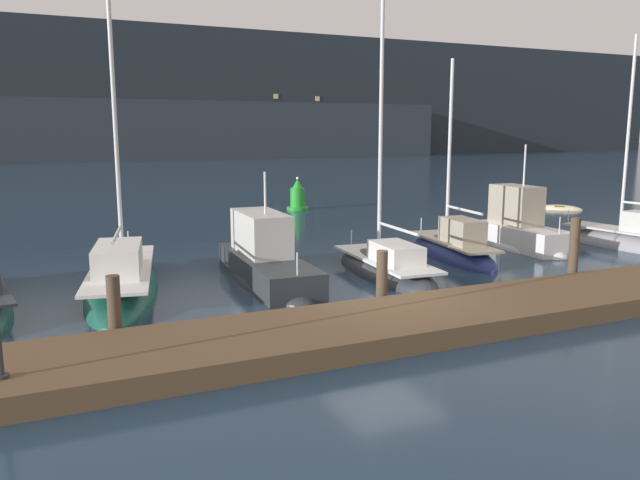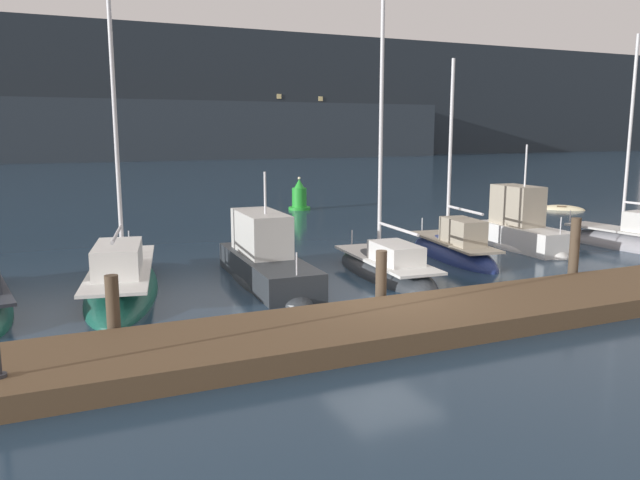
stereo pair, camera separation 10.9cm
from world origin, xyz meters
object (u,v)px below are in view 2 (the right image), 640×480
(motorboat_berth_4, at_px, (266,269))
(channel_buoy, at_px, (299,198))
(sailboat_berth_6, at_px, (453,254))
(rowboat_adrift, at_px, (562,210))
(sailboat_berth_5, at_px, (386,271))
(sailboat_berth_8, at_px, (635,245))
(motorboat_berth_7, at_px, (522,236))
(sailboat_berth_3, at_px, (122,286))

(motorboat_berth_4, xyz_separation_m, channel_buoy, (7.38, 15.64, 0.32))
(sailboat_berth_6, height_order, rowboat_adrift, sailboat_berth_6)
(sailboat_berth_5, height_order, sailboat_berth_8, sailboat_berth_5)
(motorboat_berth_7, bearing_deg, sailboat_berth_3, -177.35)
(sailboat_berth_5, relative_size, sailboat_berth_6, 1.18)
(motorboat_berth_7, relative_size, sailboat_berth_8, 0.54)
(sailboat_berth_5, bearing_deg, sailboat_berth_3, 171.89)
(channel_buoy, bearing_deg, motorboat_berth_4, -115.25)
(sailboat_berth_6, distance_m, sailboat_berth_8, 7.43)
(sailboat_berth_3, bearing_deg, motorboat_berth_4, -5.19)
(motorboat_berth_7, bearing_deg, sailboat_berth_8, -25.90)
(sailboat_berth_5, height_order, motorboat_berth_7, sailboat_berth_5)
(sailboat_berth_8, bearing_deg, sailboat_berth_3, 176.37)
(sailboat_berth_3, height_order, sailboat_berth_8, sailboat_berth_3)
(sailboat_berth_8, relative_size, rowboat_adrift, 3.47)
(rowboat_adrift, bearing_deg, motorboat_berth_7, -140.98)
(sailboat_berth_8, distance_m, channel_buoy, 17.94)
(sailboat_berth_3, distance_m, sailboat_berth_5, 7.87)
(sailboat_berth_3, height_order, sailboat_berth_5, sailboat_berth_3)
(motorboat_berth_7, distance_m, rowboat_adrift, 13.43)
(sailboat_berth_3, distance_m, rowboat_adrift, 26.81)
(motorboat_berth_4, bearing_deg, sailboat_berth_6, 4.92)
(motorboat_berth_4, bearing_deg, sailboat_berth_8, -3.19)
(sailboat_berth_6, distance_m, motorboat_berth_7, 3.50)
(motorboat_berth_7, bearing_deg, rowboat_adrift, 39.02)
(sailboat_berth_5, distance_m, motorboat_berth_7, 7.22)
(motorboat_berth_7, height_order, channel_buoy, motorboat_berth_7)
(motorboat_berth_4, bearing_deg, rowboat_adrift, 24.25)
(motorboat_berth_4, distance_m, channel_buoy, 17.29)
(sailboat_berth_3, distance_m, channel_buoy, 19.11)
(motorboat_berth_4, distance_m, sailboat_berth_5, 3.76)
(sailboat_berth_5, bearing_deg, sailboat_berth_6, 21.05)
(motorboat_berth_7, xyz_separation_m, channel_buoy, (-3.29, 14.58, 0.22))
(rowboat_adrift, bearing_deg, sailboat_berth_8, -122.56)
(sailboat_berth_6, height_order, sailboat_berth_8, sailboat_berth_8)
(sailboat_berth_6, relative_size, channel_buoy, 4.04)
(sailboat_berth_6, bearing_deg, rowboat_adrift, 32.62)
(motorboat_berth_4, xyz_separation_m, rowboat_adrift, (21.09, 9.50, -0.37))
(sailboat_berth_6, xyz_separation_m, motorboat_berth_7, (3.45, 0.44, 0.31))
(sailboat_berth_3, height_order, motorboat_berth_7, sailboat_berth_3)
(motorboat_berth_7, bearing_deg, motorboat_berth_4, -174.35)
(motorboat_berth_4, distance_m, sailboat_berth_6, 7.24)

